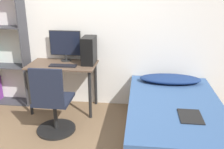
{
  "coord_description": "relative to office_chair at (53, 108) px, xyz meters",
  "views": [
    {
      "loc": [
        0.88,
        -2.27,
        1.81
      ],
      "look_at": [
        0.52,
        0.72,
        0.75
      ],
      "focal_mm": 40.0,
      "sensor_mm": 36.0,
      "label": 1
    }
  ],
  "objects": [
    {
      "name": "wall_back",
      "position": [
        0.2,
        0.98,
        0.89
      ],
      "size": [
        8.0,
        0.05,
        2.5
      ],
      "color": "silver",
      "rests_on": "ground_plane"
    },
    {
      "name": "keyboard",
      "position": [
        -0.02,
        0.56,
        0.38
      ],
      "size": [
        0.39,
        0.12,
        0.02
      ],
      "color": "black",
      "rests_on": "desk"
    },
    {
      "name": "desk",
      "position": [
        -0.06,
        0.68,
        0.25
      ],
      "size": [
        1.0,
        0.56,
        0.73
      ],
      "color": "brown",
      "rests_on": "ground_plane"
    },
    {
      "name": "pillow",
      "position": [
        1.51,
        0.69,
        0.2
      ],
      "size": [
        0.87,
        0.36,
        0.11
      ],
      "color": "navy",
      "rests_on": "bed"
    },
    {
      "name": "monitor",
      "position": [
        -0.06,
        0.85,
        0.63
      ],
      "size": [
        0.48,
        0.16,
        0.46
      ],
      "color": "black",
      "rests_on": "desk"
    },
    {
      "name": "office_chair",
      "position": [
        0.0,
        0.0,
        0.0
      ],
      "size": [
        0.51,
        0.51,
        0.93
      ],
      "color": "black",
      "rests_on": "ground_plane"
    },
    {
      "name": "pc_tower",
      "position": [
        0.33,
        0.76,
        0.57
      ],
      "size": [
        0.18,
        0.34,
        0.4
      ],
      "color": "black",
      "rests_on": "desk"
    },
    {
      "name": "magazine",
      "position": [
        1.63,
        -0.31,
        0.15
      ],
      "size": [
        0.24,
        0.32,
        0.01
      ],
      "color": "black",
      "rests_on": "bed"
    },
    {
      "name": "bed",
      "position": [
        1.51,
        0.02,
        -0.11
      ],
      "size": [
        1.14,
        1.86,
        0.51
      ],
      "color": "#4C3D2D",
      "rests_on": "ground_plane"
    }
  ]
}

